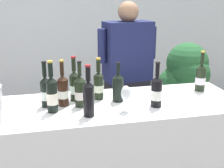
{
  "coord_description": "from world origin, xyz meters",
  "views": [
    {
      "loc": [
        -0.29,
        -1.92,
        1.66
      ],
      "look_at": [
        0.14,
        0.0,
        1.05
      ],
      "focal_mm": 46.3,
      "sensor_mm": 36.0,
      "label": 1
    }
  ],
  "objects_px": {
    "wine_bottle_5": "(99,85)",
    "potted_shrub": "(183,84)",
    "wine_bottle_7": "(89,97)",
    "wine_bottle_8": "(80,91)",
    "wine_bottle_1": "(63,90)",
    "wine_bottle_3": "(74,85)",
    "wine_glass": "(126,95)",
    "wine_bottle_4": "(201,77)",
    "wine_bottle_0": "(157,91)",
    "wine_bottle_6": "(46,91)",
    "wine_bottle_2": "(118,87)",
    "wine_bottle_11": "(52,94)",
    "person_server": "(127,88)"
  },
  "relations": [
    {
      "from": "wine_bottle_5",
      "to": "potted_shrub",
      "type": "distance_m",
      "value": 1.47
    },
    {
      "from": "wine_bottle_7",
      "to": "wine_bottle_8",
      "type": "relative_size",
      "value": 1.05
    },
    {
      "from": "wine_bottle_1",
      "to": "wine_bottle_3",
      "type": "bearing_deg",
      "value": 44.95
    },
    {
      "from": "wine_bottle_1",
      "to": "wine_glass",
      "type": "height_order",
      "value": "wine_bottle_1"
    },
    {
      "from": "wine_bottle_5",
      "to": "wine_bottle_4",
      "type": "bearing_deg",
      "value": 1.1
    },
    {
      "from": "wine_bottle_0",
      "to": "wine_bottle_4",
      "type": "relative_size",
      "value": 0.98
    },
    {
      "from": "wine_bottle_4",
      "to": "wine_bottle_6",
      "type": "relative_size",
      "value": 1.01
    },
    {
      "from": "wine_bottle_0",
      "to": "wine_bottle_2",
      "type": "height_order",
      "value": "wine_bottle_0"
    },
    {
      "from": "wine_bottle_3",
      "to": "wine_bottle_11",
      "type": "height_order",
      "value": "wine_bottle_11"
    },
    {
      "from": "wine_bottle_3",
      "to": "wine_bottle_6",
      "type": "distance_m",
      "value": 0.23
    },
    {
      "from": "wine_bottle_6",
      "to": "wine_bottle_4",
      "type": "bearing_deg",
      "value": 4.18
    },
    {
      "from": "wine_bottle_2",
      "to": "wine_bottle_3",
      "type": "height_order",
      "value": "wine_bottle_3"
    },
    {
      "from": "wine_bottle_1",
      "to": "wine_bottle_4",
      "type": "height_order",
      "value": "wine_bottle_1"
    },
    {
      "from": "person_server",
      "to": "potted_shrub",
      "type": "relative_size",
      "value": 1.39
    },
    {
      "from": "wine_bottle_0",
      "to": "wine_bottle_5",
      "type": "distance_m",
      "value": 0.44
    },
    {
      "from": "wine_bottle_3",
      "to": "wine_bottle_4",
      "type": "height_order",
      "value": "wine_bottle_3"
    },
    {
      "from": "wine_bottle_1",
      "to": "person_server",
      "type": "distance_m",
      "value": 0.97
    },
    {
      "from": "wine_bottle_7",
      "to": "potted_shrub",
      "type": "relative_size",
      "value": 0.3
    },
    {
      "from": "wine_bottle_5",
      "to": "potted_shrub",
      "type": "bearing_deg",
      "value": 37.59
    },
    {
      "from": "wine_bottle_11",
      "to": "person_server",
      "type": "xyz_separation_m",
      "value": [
        0.74,
        0.77,
        -0.25
      ]
    },
    {
      "from": "wine_bottle_6",
      "to": "person_server",
      "type": "relative_size",
      "value": 0.2
    },
    {
      "from": "wine_glass",
      "to": "wine_bottle_0",
      "type": "bearing_deg",
      "value": 9.91
    },
    {
      "from": "wine_bottle_8",
      "to": "wine_bottle_3",
      "type": "bearing_deg",
      "value": 101.47
    },
    {
      "from": "wine_bottle_8",
      "to": "wine_bottle_11",
      "type": "height_order",
      "value": "wine_bottle_11"
    },
    {
      "from": "wine_bottle_0",
      "to": "wine_bottle_8",
      "type": "bearing_deg",
      "value": 167.5
    },
    {
      "from": "wine_bottle_4",
      "to": "potted_shrub",
      "type": "bearing_deg",
      "value": 71.74
    },
    {
      "from": "wine_bottle_3",
      "to": "wine_glass",
      "type": "relative_size",
      "value": 1.86
    },
    {
      "from": "wine_bottle_7",
      "to": "wine_glass",
      "type": "height_order",
      "value": "wine_bottle_7"
    },
    {
      "from": "wine_bottle_3",
      "to": "person_server",
      "type": "bearing_deg",
      "value": 45.4
    },
    {
      "from": "wine_bottle_3",
      "to": "wine_bottle_6",
      "type": "relative_size",
      "value": 1.03
    },
    {
      "from": "wine_bottle_2",
      "to": "wine_glass",
      "type": "xyz_separation_m",
      "value": [
        0.0,
        -0.2,
        0.01
      ]
    },
    {
      "from": "wine_bottle_8",
      "to": "wine_bottle_1",
      "type": "bearing_deg",
      "value": 158.52
    },
    {
      "from": "wine_bottle_11",
      "to": "wine_glass",
      "type": "height_order",
      "value": "wine_bottle_11"
    },
    {
      "from": "wine_bottle_4",
      "to": "wine_bottle_11",
      "type": "relative_size",
      "value": 0.93
    },
    {
      "from": "wine_bottle_6",
      "to": "wine_bottle_8",
      "type": "bearing_deg",
      "value": -12.38
    },
    {
      "from": "wine_bottle_2",
      "to": "wine_bottle_7",
      "type": "bearing_deg",
      "value": -137.62
    },
    {
      "from": "wine_bottle_0",
      "to": "person_server",
      "type": "relative_size",
      "value": 0.2
    },
    {
      "from": "wine_bottle_4",
      "to": "wine_bottle_11",
      "type": "bearing_deg",
      "value": -170.43
    },
    {
      "from": "wine_bottle_1",
      "to": "wine_bottle_5",
      "type": "relative_size",
      "value": 1.05
    },
    {
      "from": "wine_bottle_5",
      "to": "potted_shrub",
      "type": "xyz_separation_m",
      "value": [
        1.14,
        0.87,
        -0.33
      ]
    },
    {
      "from": "wine_bottle_2",
      "to": "wine_bottle_8",
      "type": "height_order",
      "value": "wine_bottle_8"
    },
    {
      "from": "wine_bottle_0",
      "to": "wine_bottle_7",
      "type": "xyz_separation_m",
      "value": [
        -0.49,
        -0.07,
        0.02
      ]
    },
    {
      "from": "wine_bottle_1",
      "to": "person_server",
      "type": "relative_size",
      "value": 0.21
    },
    {
      "from": "wine_bottle_0",
      "to": "wine_bottle_1",
      "type": "distance_m",
      "value": 0.66
    },
    {
      "from": "wine_bottle_4",
      "to": "wine_bottle_7",
      "type": "xyz_separation_m",
      "value": [
        -0.97,
        -0.33,
        0.02
      ]
    },
    {
      "from": "wine_bottle_1",
      "to": "potted_shrub",
      "type": "xyz_separation_m",
      "value": [
        1.41,
        0.95,
        -0.33
      ]
    },
    {
      "from": "wine_bottle_1",
      "to": "wine_bottle_11",
      "type": "bearing_deg",
      "value": -126.37
    },
    {
      "from": "wine_bottle_4",
      "to": "wine_bottle_1",
      "type": "bearing_deg",
      "value": -175.08
    },
    {
      "from": "wine_bottle_7",
      "to": "wine_glass",
      "type": "xyz_separation_m",
      "value": [
        0.26,
        0.03,
        -0.01
      ]
    },
    {
      "from": "wine_bottle_11",
      "to": "potted_shrub",
      "type": "bearing_deg",
      "value": 35.54
    }
  ]
}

